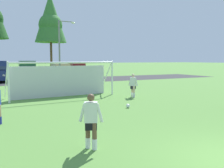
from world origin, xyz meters
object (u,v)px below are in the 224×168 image
(player_winger_left, at_px, (133,85))
(parked_car_slot_center_right, at_px, (77,71))
(soccer_ball, at_px, (128,106))
(soccer_goal, at_px, (62,79))
(player_striker_near, at_px, (91,121))
(parked_car_slot_center_left, at_px, (27,70))
(parked_car_slot_center, at_px, (61,72))
(street_lamp, at_px, (61,51))

(player_winger_left, distance_m, parked_car_slot_center_right, 17.55)
(player_winger_left, relative_size, parked_car_slot_center_right, 0.35)
(soccer_ball, relative_size, parked_car_slot_center_right, 0.05)
(soccer_goal, bearing_deg, player_winger_left, -28.13)
(player_striker_near, height_order, parked_car_slot_center_left, parked_car_slot_center_left)
(soccer_ball, bearing_deg, soccer_goal, 110.63)
(parked_car_slot_center_left, height_order, parked_car_slot_center_right, parked_car_slot_center_left)
(player_striker_near, bearing_deg, parked_car_slot_center_right, 72.22)
(parked_car_slot_center_left, bearing_deg, parked_car_slot_center_right, 1.13)
(parked_car_slot_center_left, bearing_deg, player_winger_left, -74.70)
(player_striker_near, bearing_deg, parked_car_slot_center, 76.90)
(player_striker_near, bearing_deg, player_winger_left, 51.41)
(player_winger_left, relative_size, parked_car_slot_center_left, 0.33)
(parked_car_slot_center_left, relative_size, parked_car_slot_center_right, 1.06)
(soccer_goal, distance_m, parked_car_slot_center, 13.74)
(soccer_ball, relative_size, street_lamp, 0.03)
(soccer_ball, xyz_separation_m, parked_car_slot_center_right, (4.05, 20.68, 1.00))
(player_winger_left, relative_size, parked_car_slot_center, 0.35)
(parked_car_slot_center, distance_m, street_lamp, 4.71)
(parked_car_slot_center_left, bearing_deg, player_striker_near, -93.88)
(soccer_goal, distance_m, parked_car_slot_center_right, 16.30)
(soccer_ball, xyz_separation_m, soccer_goal, (-2.10, 5.59, 1.18))
(parked_car_slot_center, bearing_deg, player_striker_near, -103.10)
(parked_car_slot_center_right, bearing_deg, parked_car_slot_center_left, -178.87)
(soccer_goal, xyz_separation_m, parked_car_slot_center, (3.49, 13.29, -0.18))
(soccer_ball, bearing_deg, player_winger_left, 54.23)
(parked_car_slot_center_left, bearing_deg, street_lamp, -62.96)
(player_striker_near, relative_size, street_lamp, 0.24)
(parked_car_slot_center, xyz_separation_m, street_lamp, (-0.96, -3.90, 2.46))
(street_lamp, bearing_deg, player_striker_near, -102.95)
(soccer_goal, relative_size, parked_car_slot_center, 1.61)
(soccer_goal, distance_m, player_winger_left, 5.04)
(soccer_goal, xyz_separation_m, parked_car_slot_center_right, (6.16, 15.09, -0.18))
(parked_car_slot_center_left, xyz_separation_m, parked_car_slot_center_right, (6.47, 0.13, -0.23))
(parked_car_slot_center, xyz_separation_m, parked_car_slot_center_right, (2.67, 1.80, 0.00))
(soccer_goal, height_order, parked_car_slot_center_right, soccer_goal)
(player_striker_near, distance_m, parked_car_slot_center, 24.40)
(player_winger_left, bearing_deg, player_striker_near, -128.59)
(parked_car_slot_center_left, relative_size, street_lamp, 0.72)
(player_striker_near, xyz_separation_m, parked_car_slot_center_right, (8.20, 25.56, 0.29))
(soccer_ball, height_order, player_winger_left, player_winger_left)
(player_striker_near, bearing_deg, soccer_ball, 49.66)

